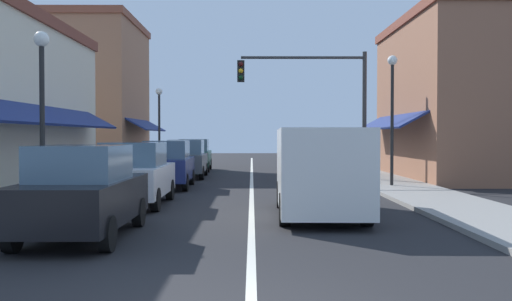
# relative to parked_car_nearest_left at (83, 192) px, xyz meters

# --- Properties ---
(ground_plane) EXTENTS (80.00, 80.00, 0.00)m
(ground_plane) POSITION_rel_parked_car_nearest_left_xyz_m (3.21, 13.00, -0.88)
(ground_plane) COLOR black
(sidewalk_left) EXTENTS (2.60, 56.00, 0.12)m
(sidewalk_left) POSITION_rel_parked_car_nearest_left_xyz_m (-2.29, 13.00, -0.82)
(sidewalk_left) COLOR #A39E99
(sidewalk_left) RESTS_ON ground
(sidewalk_right) EXTENTS (2.60, 56.00, 0.12)m
(sidewalk_right) POSITION_rel_parked_car_nearest_left_xyz_m (8.71, 13.00, -0.82)
(sidewalk_right) COLOR gray
(sidewalk_right) RESTS_ON ground
(lane_center_stripe) EXTENTS (0.14, 52.00, 0.01)m
(lane_center_stripe) POSITION_rel_parked_car_nearest_left_xyz_m (3.21, 13.00, -0.88)
(lane_center_stripe) COLOR silver
(lane_center_stripe) RESTS_ON ground
(storefront_right_block) EXTENTS (6.73, 10.20, 7.31)m
(storefront_right_block) POSITION_rel_parked_car_nearest_left_xyz_m (12.71, 15.00, 2.78)
(storefront_right_block) COLOR #8E5B42
(storefront_right_block) RESTS_ON ground
(storefront_far_left) EXTENTS (7.16, 8.20, 8.75)m
(storefront_far_left) POSITION_rel_parked_car_nearest_left_xyz_m (-6.52, 23.00, 3.50)
(storefront_far_left) COLOR #9E6B4C
(storefront_far_left) RESTS_ON ground
(parked_car_nearest_left) EXTENTS (1.80, 4.11, 1.77)m
(parked_car_nearest_left) POSITION_rel_parked_car_nearest_left_xyz_m (0.00, 0.00, 0.00)
(parked_car_nearest_left) COLOR black
(parked_car_nearest_left) RESTS_ON ground
(parked_car_second_left) EXTENTS (1.81, 4.11, 1.77)m
(parked_car_second_left) POSITION_rel_parked_car_nearest_left_xyz_m (-0.06, 5.07, 0.00)
(parked_car_second_left) COLOR silver
(parked_car_second_left) RESTS_ON ground
(parked_car_third_left) EXTENTS (1.86, 4.14, 1.77)m
(parked_car_third_left) POSITION_rel_parked_car_nearest_left_xyz_m (0.05, 10.46, 0.00)
(parked_car_third_left) COLOR navy
(parked_car_third_left) RESTS_ON ground
(parked_car_far_left) EXTENTS (1.84, 4.13, 1.77)m
(parked_car_far_left) POSITION_rel_parked_car_nearest_left_xyz_m (0.17, 15.62, 0.00)
(parked_car_far_left) COLOR #4C5156
(parked_car_far_left) RESTS_ON ground
(parked_car_distant_left) EXTENTS (1.88, 4.15, 1.77)m
(parked_car_distant_left) POSITION_rel_parked_car_nearest_left_xyz_m (0.03, 20.67, 0.00)
(parked_car_distant_left) COLOR #0F4C33
(parked_car_distant_left) RESTS_ON ground
(van_in_lane) EXTENTS (2.11, 5.23, 2.12)m
(van_in_lane) POSITION_rel_parked_car_nearest_left_xyz_m (4.85, 2.99, 0.27)
(van_in_lane) COLOR silver
(van_in_lane) RESTS_ON ground
(traffic_signal_mast_arm) EXTENTS (5.49, 0.50, 5.52)m
(traffic_signal_mast_arm) POSITION_rel_parked_car_nearest_left_xyz_m (6.07, 13.30, 2.93)
(traffic_signal_mast_arm) COLOR #333333
(traffic_signal_mast_arm) RESTS_ON ground
(street_lamp_left_near) EXTENTS (0.36, 0.36, 4.40)m
(street_lamp_left_near) POSITION_rel_parked_car_nearest_left_xyz_m (-1.73, 2.65, 2.12)
(street_lamp_left_near) COLOR black
(street_lamp_left_near) RESTS_ON ground
(street_lamp_right_mid) EXTENTS (0.36, 0.36, 4.91)m
(street_lamp_right_mid) POSITION_rel_parked_car_nearest_left_xyz_m (8.40, 10.18, 2.42)
(street_lamp_right_mid) COLOR black
(street_lamp_right_mid) RESTS_ON ground
(street_lamp_left_far) EXTENTS (0.36, 0.36, 4.48)m
(street_lamp_left_far) POSITION_rel_parked_car_nearest_left_xyz_m (-1.69, 19.32, 2.17)
(street_lamp_left_far) COLOR black
(street_lamp_left_far) RESTS_ON ground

